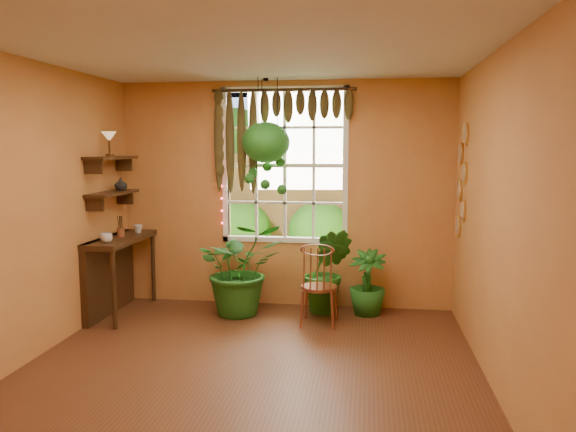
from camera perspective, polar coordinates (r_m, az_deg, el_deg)
name	(u,v)px	position (r m, az deg, el deg)	size (l,w,h in m)	color
floor	(245,378)	(4.90, -4.39, -16.08)	(4.50, 4.50, 0.00)	#5B301A
ceiling	(242,46)	(4.57, -4.72, 16.81)	(4.50, 4.50, 0.00)	silver
wall_back	(284,195)	(6.74, -0.36, 2.17)	(4.00, 4.00, 0.00)	#C88A44
wall_left	(15,214)	(5.35, -25.95, 0.18)	(4.50, 4.50, 0.00)	#C88A44
wall_right	(502,223)	(4.55, 20.87, -0.66)	(4.50, 4.50, 0.00)	#C88A44
window	(285,165)	(6.75, -0.33, 5.16)	(1.52, 0.10, 1.86)	white
valance_vine	(276,116)	(6.65, -1.22, 10.10)	(1.70, 0.12, 1.10)	#37230F
string_lights	(221,161)	(6.82, -6.80, 5.54)	(0.03, 0.03, 1.54)	#FF2633
wall_plates	(461,182)	(6.28, 17.20, 3.33)	(0.04, 0.32, 1.10)	beige
counter_ledge	(113,266)	(6.80, -17.39, -4.91)	(0.40, 1.20, 0.90)	#37230F
shelf_lower	(113,193)	(6.67, -17.39, 2.23)	(0.25, 0.90, 0.04)	#37230F
shelf_upper	(111,158)	(6.65, -17.52, 5.66)	(0.25, 0.90, 0.04)	#37230F
backyard	(330,179)	(11.31, 4.30, 3.79)	(14.00, 10.00, 12.00)	#285B1A
windsor_chair	(319,298)	(6.13, 3.14, -8.28)	(0.41, 0.43, 1.05)	brown
potted_plant_left	(241,268)	(6.48, -4.83, -5.30)	(0.97, 0.84, 1.08)	#164612
potted_plant_mid	(327,271)	(6.52, 4.03, -5.58)	(0.55, 0.44, 1.00)	#164612
potted_plant_right	(367,282)	(6.54, 8.04, -6.70)	(0.42, 0.42, 0.75)	#164612
hanging_basket	(266,148)	(6.50, -2.24, 6.94)	(0.55, 0.55, 1.34)	black
cup_a	(106,238)	(6.33, -17.98, -2.13)	(0.13, 0.13, 0.10)	silver
cup_b	(138,229)	(6.94, -14.98, -1.27)	(0.10, 0.10, 0.10)	beige
brush_jar	(121,226)	(6.69, -16.64, -1.02)	(0.08, 0.08, 0.30)	brown
shelf_vase	(121,184)	(6.85, -16.63, 3.14)	(0.14, 0.14, 0.15)	#B2AD99
tiffany_lamp	(109,138)	(6.58, -17.72, 7.55)	(0.16, 0.16, 0.27)	#532F17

